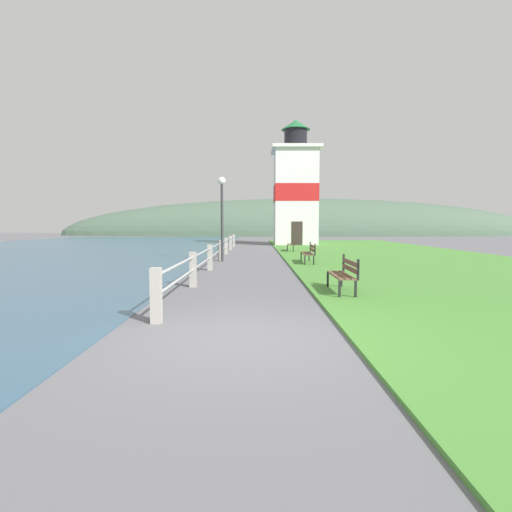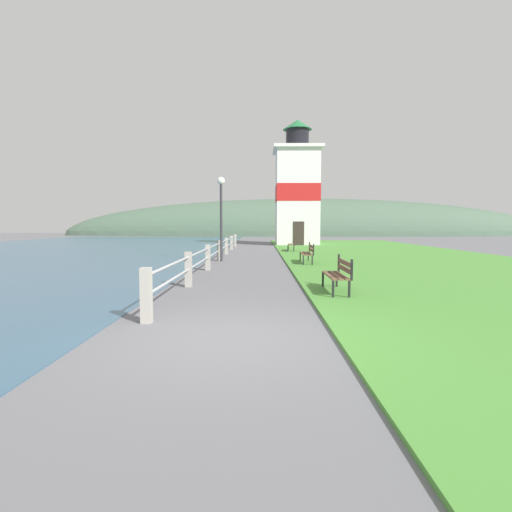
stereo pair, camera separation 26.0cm
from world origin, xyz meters
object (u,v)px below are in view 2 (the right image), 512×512
at_px(lamp_post, 221,203).
at_px(park_bench_near, 339,273).
at_px(park_bench_far, 292,243).
at_px(lighthouse, 297,191).
at_px(park_bench_midway, 308,252).

bearing_deg(lamp_post, park_bench_near, -66.91).
xyz_separation_m(park_bench_far, lamp_post, (-3.89, -6.69, 2.20)).
relative_size(park_bench_near, park_bench_far, 0.90).
relative_size(park_bench_far, lamp_post, 0.46).
bearing_deg(lighthouse, park_bench_far, -96.80).
bearing_deg(park_bench_midway, lighthouse, -91.65).
bearing_deg(lamp_post, park_bench_midway, -18.89).
height_order(park_bench_near, park_bench_far, same).
bearing_deg(park_bench_far, lighthouse, -91.72).
bearing_deg(park_bench_far, lamp_post, 64.89).
bearing_deg(lamp_post, lighthouse, 72.47).
relative_size(park_bench_far, lighthouse, 0.17).
relative_size(park_bench_near, park_bench_midway, 0.84).
bearing_deg(park_bench_midway, park_bench_near, 90.82).
distance_m(park_bench_midway, park_bench_far, 8.04).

